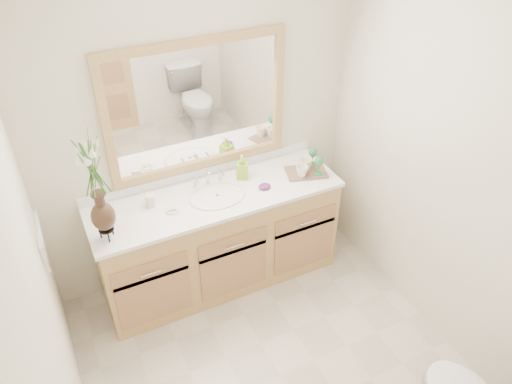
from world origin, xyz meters
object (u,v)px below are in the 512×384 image
soap_bottle (242,168)px  tray (306,172)px  tumbler (150,200)px  flower_vase (93,173)px

soap_bottle → tray: (0.46, -0.16, -0.08)m
soap_bottle → tray: soap_bottle is taller
tumbler → flower_vase: bearing=-148.4°
flower_vase → tumbler: (0.35, 0.21, -0.45)m
soap_bottle → tray: 0.50m
soap_bottle → tumbler: bearing=-154.3°
flower_vase → tumbler: size_ratio=8.24×
flower_vase → tray: size_ratio=2.41×
tumbler → soap_bottle: (0.72, 0.04, 0.04)m
tray → flower_vase: bearing=-160.3°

